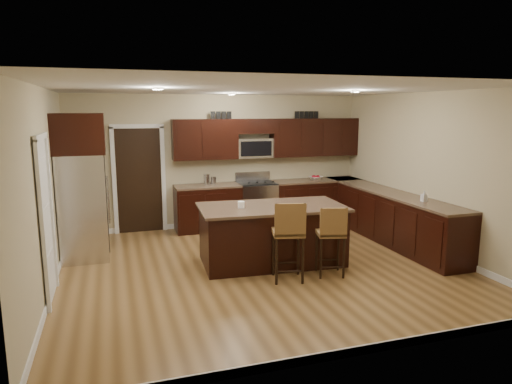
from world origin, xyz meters
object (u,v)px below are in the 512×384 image
object	(u,v)px
island	(272,236)
stool_mid	(289,232)
stool_right	(331,233)
range	(256,204)
refrigerator	(82,185)

from	to	relation	value
island	stool_mid	bearing A→B (deg)	-89.82
island	stool_mid	world-z (taller)	stool_mid
stool_right	stool_mid	bearing A→B (deg)	-165.09
island	range	bearing A→B (deg)	81.94
range	stool_mid	xyz separation A→B (m)	(-0.52, -3.13, 0.25)
island	stool_mid	xyz separation A→B (m)	(-0.05, -0.85, 0.29)
stool_right	refrigerator	world-z (taller)	refrigerator
stool_mid	stool_right	world-z (taller)	stool_mid
island	refrigerator	xyz separation A→B (m)	(-2.83, 1.17, 0.78)
stool_right	refrigerator	size ratio (longest dim) A/B	0.44
island	refrigerator	world-z (taller)	refrigerator
range	stool_mid	distance (m)	3.18
range	island	size ratio (longest dim) A/B	0.48
stool_right	refrigerator	bearing A→B (deg)	164.11
island	stool_mid	distance (m)	0.90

